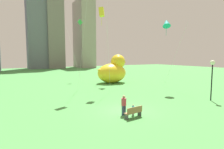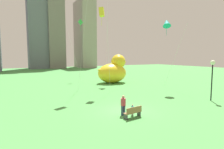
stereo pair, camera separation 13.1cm
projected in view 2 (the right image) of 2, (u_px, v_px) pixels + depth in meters
The scene contains 10 objects.
ground_plane at pixel (126, 111), 16.46m from camera, with size 140.00×140.00×0.00m, color #4A9448.
park_bench at pixel (133, 112), 14.53m from camera, with size 1.60×0.62×0.90m.
person_adult at pixel (123, 104), 15.14m from camera, with size 0.41×0.41×1.66m.
person_child at pixel (132, 109), 15.17m from camera, with size 0.22×0.22×0.90m.
giant_inflatable_duck at pixel (113, 71), 33.57m from camera, with size 6.24×4.00×5.17m.
lamppost at pixel (212, 69), 19.86m from camera, with size 0.51×0.51×4.43m.
city_skyline at pixel (9, 17), 64.73m from camera, with size 56.04×15.95×40.76m.
kite_yellow at pixel (102, 12), 23.72m from camera, with size 1.73×1.80×11.13m.
kite_teal at pixel (167, 23), 25.61m from camera, with size 2.94×3.95×10.22m.
kite_green at pixel (80, 25), 37.14m from camera, with size 3.48×3.82×12.34m.
Camera 2 is at (-8.95, -13.38, 4.86)m, focal length 29.56 mm.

